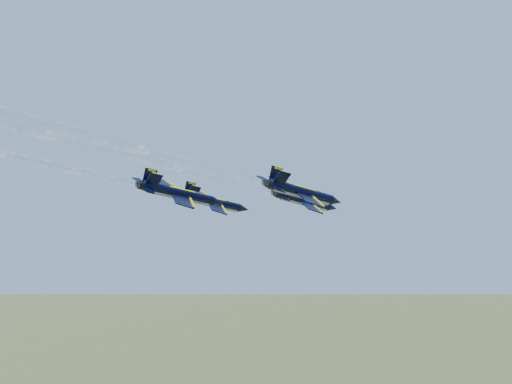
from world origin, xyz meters
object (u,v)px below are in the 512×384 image
Objects in this scene: jet_lead at (305,201)px; jet_right at (303,192)px; jet_slot at (181,194)px; jet_left at (214,202)px.

jet_lead is 16.42m from jet_right.
jet_slot is at bearing -132.91° from jet_right.
jet_right is at bearing -0.60° from jet_left.
jet_slot is (7.36, -16.51, 0.00)m from jet_left.
jet_lead is 1.00× the size of jet_slot.
jet_left is at bearing 133.11° from jet_slot.
jet_right and jet_slot have the same top height.
jet_slot is at bearing -89.30° from jet_lead.
jet_lead is 1.00× the size of jet_left.
jet_slot is (-15.61, -8.30, 0.00)m from jet_right.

